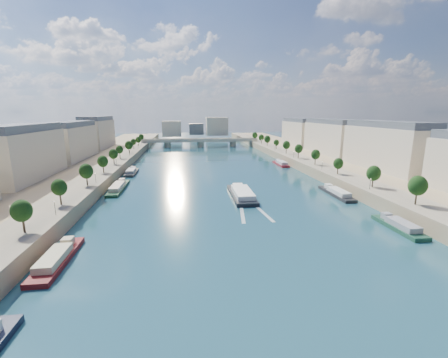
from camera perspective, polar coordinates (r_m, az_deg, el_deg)
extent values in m
plane|color=#0C2C35|center=(159.87, -1.65, 0.55)|extent=(700.00, 700.00, 0.00)
cube|color=#9E8460|center=(168.11, -26.87, 0.64)|extent=(44.00, 520.00, 5.00)
cube|color=#9E8460|center=(181.38, 21.61, 1.91)|extent=(44.00, 520.00, 5.00)
cube|color=gray|center=(163.27, -21.99, 1.69)|extent=(14.00, 520.00, 0.10)
cube|color=gray|center=(174.16, 17.36, 2.67)|extent=(14.00, 520.00, 0.10)
cylinder|color=#382B1E|center=(87.29, -33.89, -7.32)|extent=(0.50, 0.50, 3.82)
ellipsoid|color=black|center=(86.26, -34.18, -5.07)|extent=(4.80, 4.80, 5.52)
cylinder|color=#382B1E|center=(108.27, -28.42, -3.13)|extent=(0.50, 0.50, 3.82)
ellipsoid|color=black|center=(107.44, -28.62, -1.28)|extent=(4.80, 4.80, 5.52)
cylinder|color=#382B1E|center=(130.30, -24.78, -0.31)|extent=(0.50, 0.50, 3.82)
ellipsoid|color=black|center=(129.61, -24.93, 1.24)|extent=(4.80, 4.80, 5.52)
cylinder|color=#382B1E|center=(152.92, -22.22, 1.69)|extent=(0.50, 0.50, 3.82)
ellipsoid|color=black|center=(152.34, -22.33, 3.02)|extent=(4.80, 4.80, 5.52)
cylinder|color=#382B1E|center=(175.91, -20.31, 3.17)|extent=(0.50, 0.50, 3.82)
ellipsoid|color=black|center=(175.40, -20.40, 4.33)|extent=(4.80, 4.80, 5.52)
cylinder|color=#382B1E|center=(199.14, -18.85, 4.30)|extent=(0.50, 0.50, 3.82)
ellipsoid|color=black|center=(198.69, -18.92, 5.33)|extent=(4.80, 4.80, 5.52)
cylinder|color=#382B1E|center=(222.53, -17.69, 5.19)|extent=(0.50, 0.50, 3.82)
ellipsoid|color=black|center=(222.13, -17.75, 6.11)|extent=(4.80, 4.80, 5.52)
cylinder|color=#382B1E|center=(246.03, -16.74, 5.92)|extent=(0.50, 0.50, 3.82)
ellipsoid|color=black|center=(245.67, -16.80, 6.75)|extent=(4.80, 4.80, 5.52)
cylinder|color=#382B1E|center=(269.63, -15.96, 6.51)|extent=(0.50, 0.50, 3.82)
ellipsoid|color=black|center=(269.30, -16.01, 7.27)|extent=(4.80, 4.80, 5.52)
cylinder|color=#382B1E|center=(293.29, -15.31, 7.01)|extent=(0.50, 0.50, 3.82)
ellipsoid|color=black|center=(292.99, -15.35, 7.71)|extent=(4.80, 4.80, 5.52)
cylinder|color=#382B1E|center=(111.37, 32.47, -3.19)|extent=(0.50, 0.50, 3.82)
ellipsoid|color=black|center=(110.57, 32.69, -1.40)|extent=(4.80, 4.80, 5.52)
cylinder|color=#382B1E|center=(129.97, 25.78, -0.44)|extent=(0.50, 0.50, 3.82)
ellipsoid|color=black|center=(129.28, 25.93, 1.12)|extent=(4.80, 4.80, 5.52)
cylinder|color=#382B1E|center=(150.10, 20.83, 1.61)|extent=(0.50, 0.50, 3.82)
ellipsoid|color=black|center=(149.51, 20.94, 2.96)|extent=(4.80, 4.80, 5.52)
cylinder|color=#382B1E|center=(171.23, 17.07, 3.16)|extent=(0.50, 0.50, 3.82)
ellipsoid|color=black|center=(170.71, 17.14, 4.35)|extent=(4.80, 4.80, 5.52)
cylinder|color=#382B1E|center=(193.04, 14.13, 4.35)|extent=(0.50, 0.50, 3.82)
ellipsoid|color=black|center=(192.58, 14.19, 5.41)|extent=(4.80, 4.80, 5.52)
cylinder|color=#382B1E|center=(215.31, 11.79, 5.29)|extent=(0.50, 0.50, 3.82)
ellipsoid|color=black|center=(214.90, 11.84, 6.24)|extent=(4.80, 4.80, 5.52)
cylinder|color=#382B1E|center=(237.92, 9.89, 6.05)|extent=(0.50, 0.50, 3.82)
ellipsoid|color=black|center=(237.55, 9.93, 6.91)|extent=(4.80, 4.80, 5.52)
cylinder|color=#382B1E|center=(260.78, 8.32, 6.67)|extent=(0.50, 0.50, 3.82)
ellipsoid|color=black|center=(260.44, 8.34, 7.46)|extent=(4.80, 4.80, 5.52)
cylinder|color=#382B1E|center=(283.82, 7.00, 7.18)|extent=(0.50, 0.50, 3.82)
ellipsoid|color=black|center=(283.51, 7.02, 7.91)|extent=(4.80, 4.80, 5.52)
cylinder|color=#382B1E|center=(307.02, 5.87, 7.62)|extent=(0.50, 0.50, 3.82)
ellipsoid|color=black|center=(306.73, 5.88, 8.29)|extent=(4.80, 4.80, 5.52)
cylinder|color=black|center=(96.61, -29.49, -4.97)|extent=(0.14, 0.14, 4.00)
sphere|color=#FFE5B2|center=(96.06, -29.62, -3.77)|extent=(0.36, 0.36, 0.36)
cylinder|color=black|center=(133.31, -23.27, 0.14)|extent=(0.14, 0.14, 4.00)
sphere|color=#FFE5B2|center=(132.91, -23.35, 1.02)|extent=(0.36, 0.36, 0.36)
cylinder|color=black|center=(171.50, -19.78, 3.01)|extent=(0.14, 0.14, 4.00)
sphere|color=#FFE5B2|center=(171.18, -19.84, 3.70)|extent=(0.36, 0.36, 0.36)
cylinder|color=black|center=(210.36, -17.57, 4.83)|extent=(0.14, 0.14, 4.00)
sphere|color=#FFE5B2|center=(210.10, -17.60, 5.39)|extent=(0.36, 0.36, 0.36)
cylinder|color=black|center=(249.58, -16.04, 6.07)|extent=(0.14, 0.14, 4.00)
sphere|color=#FFE5B2|center=(249.36, -16.06, 6.55)|extent=(0.36, 0.36, 0.36)
cylinder|color=black|center=(124.53, 26.07, -0.95)|extent=(0.14, 0.14, 4.00)
sphere|color=#FFE5B2|center=(124.10, 26.16, -0.01)|extent=(0.36, 0.36, 0.36)
cylinder|color=black|center=(158.57, 18.17, 2.40)|extent=(0.14, 0.14, 4.00)
sphere|color=#FFE5B2|center=(158.24, 18.23, 3.14)|extent=(0.36, 0.36, 0.36)
cylinder|color=black|center=(194.90, 13.13, 4.51)|extent=(0.14, 0.14, 4.00)
sphere|color=#FFE5B2|center=(194.62, 13.16, 5.12)|extent=(0.36, 0.36, 0.36)
cylinder|color=black|center=(232.43, 9.67, 5.93)|extent=(0.14, 0.14, 4.00)
sphere|color=#FFE5B2|center=(232.20, 9.69, 6.44)|extent=(0.36, 0.36, 0.36)
cylinder|color=black|center=(270.67, 7.17, 6.94)|extent=(0.14, 0.14, 4.00)
sphere|color=#FFE5B2|center=(270.47, 7.18, 7.38)|extent=(0.36, 0.36, 0.36)
cube|color=beige|center=(155.77, -33.86, 3.68)|extent=(16.00, 52.00, 20.00)
cube|color=#474C54|center=(154.82, -34.39, 7.92)|extent=(14.72, 50.44, 3.20)
cube|color=beige|center=(209.03, -26.98, 6.21)|extent=(16.00, 52.00, 20.00)
cube|color=#474C54|center=(208.32, -27.30, 9.37)|extent=(14.72, 50.44, 3.20)
cube|color=beige|center=(264.29, -22.91, 7.65)|extent=(16.00, 52.00, 20.00)
cube|color=#474C54|center=(263.73, -23.13, 10.16)|extent=(14.72, 50.44, 3.20)
cube|color=beige|center=(172.46, 28.47, 4.97)|extent=(16.00, 52.00, 20.00)
cube|color=#474C54|center=(171.61, 28.88, 8.80)|extent=(14.72, 50.44, 3.20)
cube|color=beige|center=(221.75, 19.71, 7.13)|extent=(16.00, 52.00, 20.00)
cube|color=#474C54|center=(221.08, 19.94, 10.12)|extent=(14.72, 50.44, 3.20)
cube|color=beige|center=(274.46, 14.19, 8.41)|extent=(16.00, 52.00, 20.00)
cube|color=#474C54|center=(273.92, 14.32, 10.83)|extent=(14.72, 50.44, 3.20)
cube|color=beige|center=(366.26, -9.90, 9.42)|extent=(22.00, 18.00, 18.00)
cube|color=beige|center=(378.13, -1.38, 10.00)|extent=(26.00, 20.00, 22.00)
cube|color=#474C54|center=(391.40, -5.31, 9.45)|extent=(18.00, 16.00, 14.00)
cube|color=#C1B79E|center=(295.89, -4.49, 7.32)|extent=(112.00, 11.00, 2.20)
cube|color=#C1B79E|center=(290.78, -4.44, 7.53)|extent=(112.00, 0.80, 0.90)
cube|color=#C1B79E|center=(300.73, -4.55, 7.69)|extent=(112.00, 0.80, 0.90)
cylinder|color=#C1B79E|center=(296.24, -10.70, 6.43)|extent=(6.40, 6.40, 5.00)
cylinder|color=#C1B79E|center=(296.25, -4.47, 6.61)|extent=(6.40, 6.40, 5.00)
cylinder|color=#C1B79E|center=(299.70, 1.69, 6.71)|extent=(6.40, 6.40, 5.00)
cube|color=#C1B79E|center=(297.98, -14.57, 6.28)|extent=(6.00, 12.00, 5.00)
cube|color=#C1B79E|center=(303.56, 5.44, 6.74)|extent=(6.00, 12.00, 5.00)
cube|color=black|center=(121.66, 3.36, -3.15)|extent=(8.77, 29.03, 2.06)
cube|color=white|center=(118.95, 3.58, -2.54)|extent=(7.10, 18.89, 1.86)
cube|color=white|center=(129.39, 2.64, -1.29)|extent=(4.19, 3.54, 1.80)
cube|color=silver|center=(105.25, 3.39, -5.92)|extent=(4.82, 25.91, 0.04)
cube|color=silver|center=(106.61, 6.79, -5.75)|extent=(3.90, 25.98, 0.04)
cube|color=maroon|center=(80.35, -29.09, -13.47)|extent=(5.00, 22.08, 1.80)
cube|color=beige|center=(78.18, -29.70, -12.89)|extent=(4.10, 12.15, 1.60)
cube|color=beige|center=(85.27, -27.62, -10.48)|extent=(2.50, 2.65, 1.80)
cube|color=#1A4327|center=(140.50, -19.45, -1.76)|extent=(5.00, 28.22, 1.80)
cube|color=beige|center=(137.97, -19.69, -1.30)|extent=(4.10, 15.52, 1.60)
cube|color=beige|center=(148.17, -18.86, -0.28)|extent=(2.50, 3.39, 1.80)
cube|color=#28272A|center=(173.97, -17.18, 1.08)|extent=(5.00, 20.52, 1.80)
cube|color=#94959C|center=(172.06, -17.31, 1.52)|extent=(4.10, 11.29, 1.60)
cube|color=#94959C|center=(179.60, -16.91, 2.03)|extent=(2.50, 2.46, 1.80)
cube|color=#1B4431|center=(102.46, 30.29, -8.06)|extent=(5.00, 18.86, 1.80)
cube|color=gray|center=(100.82, 30.92, -7.43)|extent=(4.10, 10.37, 1.60)
cube|color=gray|center=(106.12, 28.55, -6.16)|extent=(2.50, 2.26, 1.80)
cube|color=black|center=(131.87, 20.57, -2.76)|extent=(5.00, 23.55, 1.80)
cube|color=silver|center=(129.86, 21.01, -2.25)|extent=(4.10, 12.95, 1.60)
cube|color=silver|center=(137.49, 19.26, -1.28)|extent=(2.50, 2.83, 1.80)
cube|color=maroon|center=(196.81, 10.77, 2.72)|extent=(5.00, 21.22, 1.80)
cube|color=#B4B7C0|center=(194.94, 10.94, 3.12)|extent=(4.10, 11.67, 1.60)
cube|color=#B4B7C0|center=(202.49, 10.23, 3.53)|extent=(2.50, 2.55, 1.80)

